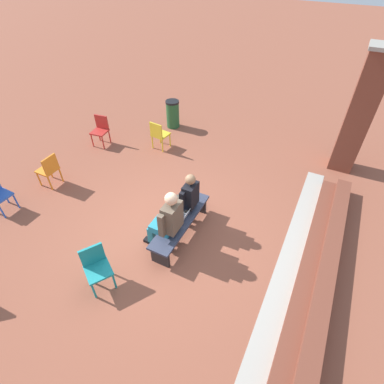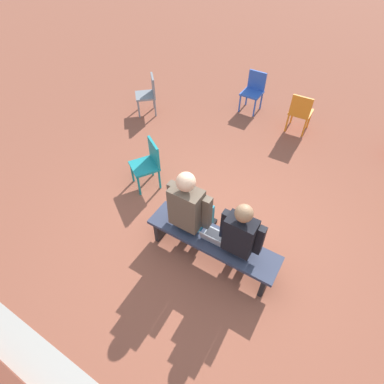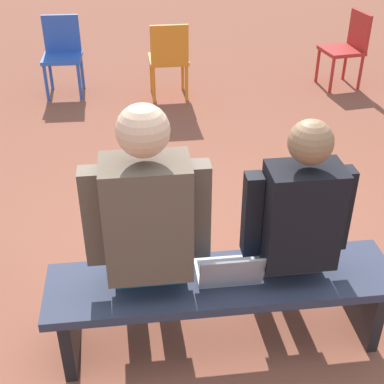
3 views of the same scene
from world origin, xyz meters
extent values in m
plane|color=brown|center=(0.00, 0.00, 0.00)|extent=(60.00, 60.00, 0.00)
cube|color=#A8A399|center=(-0.06, 2.42, 0.00)|extent=(6.81, 0.40, 0.01)
cube|color=brown|center=(-0.06, 2.92, 0.07)|extent=(6.01, 0.60, 0.15)
cube|color=brown|center=(-0.06, 3.07, 0.22)|extent=(6.01, 0.30, 0.15)
cube|color=brown|center=(-4.11, 2.90, 1.47)|extent=(0.56, 0.56, 2.95)
cube|color=#33384C|center=(-0.06, 0.26, 0.42)|extent=(1.80, 0.44, 0.05)
cube|color=black|center=(-0.86, 0.26, 0.20)|extent=(0.06, 0.37, 0.40)
cube|color=black|center=(0.74, 0.26, 0.20)|extent=(0.06, 0.37, 0.40)
cube|color=#4C473D|center=(-0.42, 0.10, 0.51)|extent=(0.32, 0.37, 0.13)
cube|color=#4C473D|center=(-0.51, -0.09, 0.23)|extent=(0.10, 0.11, 0.45)
cube|color=black|center=(-0.51, -0.14, 0.03)|extent=(0.10, 0.22, 0.07)
cube|color=#4C473D|center=(-0.34, -0.09, 0.23)|extent=(0.10, 0.11, 0.45)
cube|color=black|center=(-0.34, -0.14, 0.03)|extent=(0.10, 0.22, 0.07)
cube|color=black|center=(-0.42, 0.30, 0.83)|extent=(0.35, 0.22, 0.52)
cube|color=navy|center=(-0.42, 0.19, 0.79)|extent=(0.05, 0.01, 0.31)
cube|color=black|center=(-0.65, 0.24, 0.81)|extent=(0.08, 0.09, 0.44)
cube|color=black|center=(-0.20, 0.24, 0.81)|extent=(0.08, 0.09, 0.44)
sphere|color=#8C6647|center=(-0.42, 0.30, 1.22)|extent=(0.20, 0.20, 0.20)
cube|color=teal|center=(0.30, 0.07, 0.51)|extent=(0.36, 0.42, 0.15)
cube|color=teal|center=(0.21, -0.13, 0.23)|extent=(0.12, 0.13, 0.45)
cube|color=black|center=(0.21, -0.20, 0.04)|extent=(0.12, 0.25, 0.07)
cube|color=teal|center=(0.40, -0.13, 0.23)|extent=(0.12, 0.13, 0.45)
cube|color=black|center=(0.40, -0.20, 0.04)|extent=(0.12, 0.25, 0.07)
cube|color=brown|center=(0.30, 0.31, 0.88)|extent=(0.40, 0.25, 0.59)
cube|color=brown|center=(0.05, 0.23, 0.86)|extent=(0.09, 0.10, 0.50)
cube|color=brown|center=(0.55, 0.23, 0.86)|extent=(0.09, 0.10, 0.50)
sphere|color=#DBAD89|center=(0.30, 0.31, 1.32)|extent=(0.23, 0.23, 0.23)
cube|color=#9EA0A5|center=(-0.09, 0.22, 0.46)|extent=(0.32, 0.22, 0.02)
cube|color=#2D2D33|center=(-0.09, 0.21, 0.47)|extent=(0.29, 0.15, 0.00)
cube|color=#9EA0A5|center=(-0.09, 0.37, 0.57)|extent=(0.32, 0.07, 0.19)
cube|color=#33519E|center=(-0.09, 0.36, 0.57)|extent=(0.28, 0.06, 0.17)
cube|color=orange|center=(-0.09, -3.41, 0.42)|extent=(0.43, 0.43, 0.04)
cube|color=orange|center=(-0.09, -3.22, 0.64)|extent=(0.40, 0.05, 0.40)
cylinder|color=orange|center=(-0.27, -3.59, 0.20)|extent=(0.04, 0.04, 0.40)
cylinder|color=orange|center=(0.09, -3.58, 0.20)|extent=(0.04, 0.04, 0.40)
cylinder|color=orange|center=(-0.27, -3.23, 0.20)|extent=(0.04, 0.04, 0.40)
cylinder|color=orange|center=(0.09, -3.22, 0.20)|extent=(0.04, 0.04, 0.40)
cube|color=teal|center=(1.59, -0.42, 0.42)|extent=(0.58, 0.58, 0.04)
cube|color=teal|center=(1.49, -0.58, 0.64)|extent=(0.36, 0.25, 0.40)
cylinder|color=teal|center=(1.84, -0.37, 0.20)|extent=(0.04, 0.04, 0.40)
cylinder|color=teal|center=(1.53, -0.17, 0.20)|extent=(0.04, 0.04, 0.40)
cylinder|color=teal|center=(1.64, -0.67, 0.20)|extent=(0.04, 0.04, 0.40)
cylinder|color=teal|center=(1.34, -0.48, 0.20)|extent=(0.04, 0.04, 0.40)
cube|color=gold|center=(-2.76, -1.84, 0.42)|extent=(0.46, 0.46, 0.04)
cube|color=gold|center=(-2.57, -1.86, 0.64)|extent=(0.08, 0.40, 0.40)
cylinder|color=gold|center=(-2.92, -1.64, 0.20)|extent=(0.04, 0.04, 0.40)
cylinder|color=gold|center=(-2.96, -2.00, 0.20)|extent=(0.04, 0.04, 0.40)
cylinder|color=gold|center=(-2.56, -1.68, 0.20)|extent=(0.04, 0.04, 0.40)
cylinder|color=gold|center=(-2.60, -2.04, 0.20)|extent=(0.04, 0.04, 0.40)
cube|color=red|center=(-2.09, -3.48, 0.42)|extent=(0.47, 0.47, 0.04)
cube|color=red|center=(-2.28, -3.51, 0.64)|extent=(0.09, 0.40, 0.40)
cylinder|color=red|center=(-1.89, -3.64, 0.20)|extent=(0.04, 0.04, 0.40)
cylinder|color=red|center=(-1.93, -3.28, 0.20)|extent=(0.04, 0.04, 0.40)
cylinder|color=red|center=(-2.24, -3.69, 0.20)|extent=(0.04, 0.04, 0.40)
cylinder|color=red|center=(-2.29, -3.33, 0.20)|extent=(0.04, 0.04, 0.40)
cube|color=#2D56B7|center=(1.07, -3.60, 0.42)|extent=(0.43, 0.43, 0.04)
cylinder|color=#2D56B7|center=(1.25, -3.42, 0.20)|extent=(0.04, 0.04, 0.40)
cylinder|color=#2D56B7|center=(0.89, -3.41, 0.20)|extent=(0.04, 0.04, 0.40)
cylinder|color=#2D56B7|center=(0.88, -3.77, 0.20)|extent=(0.04, 0.04, 0.40)
cylinder|color=#23562D|center=(-3.99, -2.14, 0.40)|extent=(0.40, 0.40, 0.80)
cylinder|color=black|center=(-3.99, -2.14, 0.83)|extent=(0.42, 0.42, 0.06)
camera|label=1|loc=(3.50, 2.32, 4.75)|focal=28.00mm
camera|label=2|loc=(-1.02, 2.32, 3.67)|focal=28.00mm
camera|label=3|loc=(0.34, 2.32, 2.27)|focal=50.00mm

